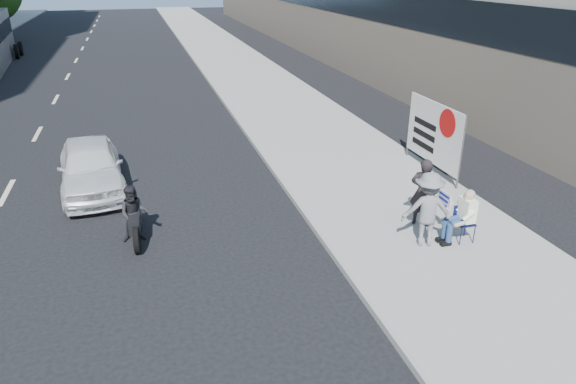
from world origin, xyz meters
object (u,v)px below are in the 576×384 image
object	(u,v)px
motorcycle	(135,216)
white_sedan_near	(91,166)
pedestrian_woman	(423,192)
protest_banner	(434,133)
seated_protester	(461,213)
jogger	(428,209)

from	to	relation	value
motorcycle	white_sedan_near	bearing A→B (deg)	111.65
pedestrian_woman	motorcycle	bearing A→B (deg)	28.23
pedestrian_woman	protest_banner	xyz separation A→B (m)	(2.15, 3.21, 0.38)
seated_protester	protest_banner	world-z (taller)	protest_banner
jogger	white_sedan_near	size ratio (longest dim) A/B	0.41
pedestrian_woman	protest_banner	bearing A→B (deg)	-83.87
white_sedan_near	motorcycle	bearing A→B (deg)	-77.32
seated_protester	motorcycle	world-z (taller)	seated_protester
jogger	seated_protester	bearing A→B (deg)	-168.28
motorcycle	pedestrian_woman	bearing A→B (deg)	-8.56
pedestrian_woman	white_sedan_near	bearing A→B (deg)	8.37
protest_banner	motorcycle	size ratio (longest dim) A/B	1.50
pedestrian_woman	motorcycle	distance (m)	7.03
protest_banner	motorcycle	distance (m)	9.23
pedestrian_woman	jogger	bearing A→B (deg)	105.72
seated_protester	pedestrian_woman	size ratio (longest dim) A/B	0.75
white_sedan_near	seated_protester	bearing A→B (deg)	-40.96
pedestrian_woman	seated_protester	bearing A→B (deg)	152.38
white_sedan_near	pedestrian_woman	bearing A→B (deg)	-37.39
seated_protester	white_sedan_near	size ratio (longest dim) A/B	0.30
jogger	motorcycle	size ratio (longest dim) A/B	0.87
seated_protester	motorcycle	distance (m)	7.69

